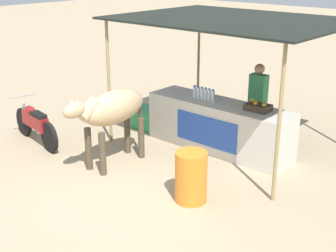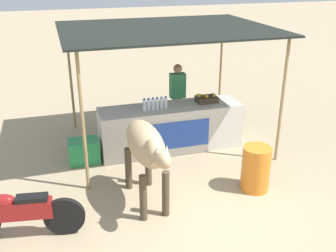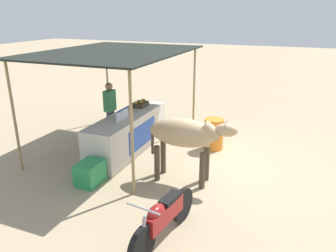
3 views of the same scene
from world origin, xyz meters
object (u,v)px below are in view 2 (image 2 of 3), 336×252
(vendor_behind_counter, at_px, (177,99))
(cow, at_px, (146,147))
(stall_counter, at_px, (171,128))
(motorcycle_parked, at_px, (19,213))
(water_barrel, at_px, (256,168))
(fruit_crate, at_px, (207,99))
(cooler_box, at_px, (84,151))

(vendor_behind_counter, xyz_separation_m, cow, (-1.38, -2.63, 0.18))
(stall_counter, xyz_separation_m, motorcycle_parked, (-2.96, -2.22, -0.05))
(water_barrel, xyz_separation_m, cow, (-1.93, 0.13, 0.63))
(fruit_crate, height_order, cow, cow)
(cooler_box, bearing_deg, cow, -64.17)
(fruit_crate, distance_m, cooler_box, 2.79)
(stall_counter, height_order, vendor_behind_counter, vendor_behind_counter)
(cow, relative_size, motorcycle_parked, 1.02)
(fruit_crate, height_order, vendor_behind_counter, vendor_behind_counter)
(stall_counter, relative_size, cooler_box, 5.00)
(stall_counter, height_order, motorcycle_parked, stall_counter)
(stall_counter, distance_m, vendor_behind_counter, 0.93)
(vendor_behind_counter, distance_m, motorcycle_parked, 4.50)
(stall_counter, height_order, cooler_box, stall_counter)
(vendor_behind_counter, xyz_separation_m, cooler_box, (-2.25, -0.85, -0.61))
(cow, distance_m, motorcycle_parked, 2.09)
(cooler_box, xyz_separation_m, cow, (0.86, -1.78, 0.79))
(fruit_crate, height_order, water_barrel, fruit_crate)
(water_barrel, bearing_deg, vendor_behind_counter, 101.14)
(vendor_behind_counter, bearing_deg, cow, -117.74)
(water_barrel, height_order, motorcycle_parked, motorcycle_parked)
(fruit_crate, distance_m, cow, 2.65)
(stall_counter, height_order, cow, cow)
(stall_counter, relative_size, fruit_crate, 6.82)
(cooler_box, relative_size, cow, 0.33)
(stall_counter, distance_m, cooler_box, 1.87)
(motorcycle_parked, bearing_deg, stall_counter, 36.85)
(fruit_crate, bearing_deg, cow, -133.16)
(fruit_crate, bearing_deg, motorcycle_parked, -149.00)
(vendor_behind_counter, distance_m, cow, 2.98)
(cooler_box, distance_m, cow, 2.13)
(fruit_crate, bearing_deg, vendor_behind_counter, 121.31)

